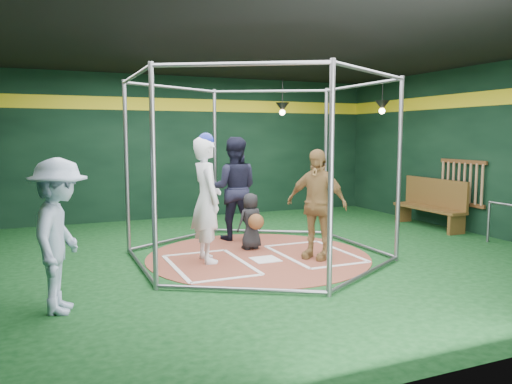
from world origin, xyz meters
name	(u,v)px	position (x,y,z in m)	size (l,w,h in m)	color
room_shell	(258,154)	(0.00, 0.01, 1.75)	(10.10, 9.10, 3.53)	black
clay_disc	(258,256)	(0.00, 0.00, 0.01)	(3.80, 3.80, 0.01)	brown
home_plate	(265,259)	(0.00, -0.30, 0.02)	(0.43, 0.43, 0.01)	white
batter_box_left	(210,265)	(-0.95, -0.25, 0.02)	(1.17, 1.77, 0.01)	white
batter_box_right	(314,253)	(0.95, -0.25, 0.02)	(1.17, 1.77, 0.01)	white
batting_cage	(258,169)	(0.00, 0.00, 1.50)	(4.05, 4.67, 3.00)	gray
bat_rack	(462,183)	(4.93, 0.40, 1.05)	(0.07, 1.25, 0.98)	brown
pendant_lamp_near	(282,107)	(2.20, 3.60, 2.74)	(0.34, 0.34, 0.90)	black
pendant_lamp_far	(382,106)	(4.00, 2.00, 2.74)	(0.34, 0.34, 0.90)	black
batter_figure	(207,198)	(-0.91, 0.01, 1.04)	(0.48, 0.74, 2.09)	white
visitor_leopard	(316,204)	(0.83, -0.51, 0.93)	(1.07, 0.45, 1.83)	tan
catcher_figure	(251,221)	(0.08, 0.51, 0.52)	(0.54, 0.59, 1.02)	black
umpire	(234,188)	(0.11, 1.47, 1.02)	(0.98, 0.76, 2.02)	black
bystander_blue	(59,236)	(-3.18, -1.54, 0.91)	(1.17, 0.67, 1.81)	#A5BCDB
dugout_bench	(432,203)	(4.63, 0.96, 0.56)	(0.44, 1.88, 1.10)	brown
steel_railing	(509,218)	(4.55, -1.13, 0.54)	(0.05, 0.94, 0.81)	slate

